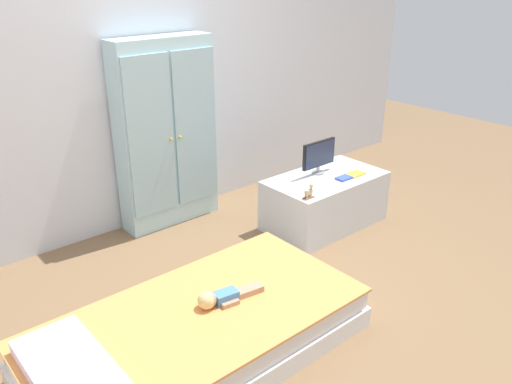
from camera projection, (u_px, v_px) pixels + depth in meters
The scene contains 11 objects.
ground_plane at pixel (267, 309), 3.20m from camera, with size 10.00×10.00×0.02m, color brown.
back_wall at pixel (124, 53), 3.75m from camera, with size 6.40×0.05×2.70m, color silver.
bed at pixel (199, 334), 2.78m from camera, with size 1.77×0.91×0.25m.
pillow at pixel (70, 369), 2.30m from camera, with size 0.32×0.65×0.07m, color silver.
doll at pixel (219, 298), 2.79m from camera, with size 0.39×0.15×0.10m.
wardrobe at pixel (166, 134), 4.01m from camera, with size 0.79×0.26×1.46m.
tv_stand at pixel (325, 201), 4.15m from camera, with size 0.94×0.54×0.41m, color silver.
tv_monitor at pixel (319, 155), 4.07m from camera, with size 0.33×0.10×0.27m.
rocking_horse_toy at pixel (309, 192), 3.67m from camera, with size 0.09×0.04×0.11m.
book_blue at pixel (344, 178), 4.02m from camera, with size 0.12×0.08×0.02m, color blue.
book_yellow at pixel (355, 174), 4.10m from camera, with size 0.15×0.10×0.01m, color gold.
Camera 1 is at (-1.77, -1.97, 1.93)m, focal length 36.50 mm.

